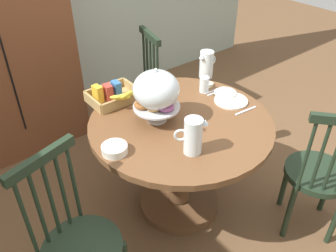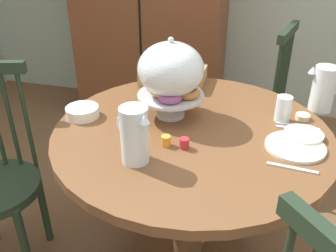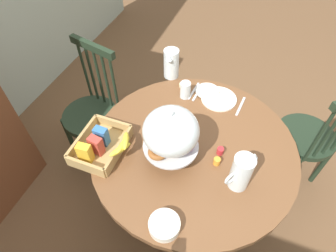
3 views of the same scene
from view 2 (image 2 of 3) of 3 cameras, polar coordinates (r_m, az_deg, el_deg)
dining_table at (r=1.63m, az=3.42°, el=-7.51°), size 1.12×1.12×0.74m
windsor_chair_facing_door at (r=2.35m, az=12.97°, el=2.50°), size 0.42×0.42×0.97m
pastry_stand_with_dome at (r=1.52m, az=0.42°, el=8.14°), size 0.28×0.28×0.34m
orange_juice_pitcher at (r=1.27m, az=-5.16°, el=-1.73°), size 0.16×0.12×0.21m
milk_pitcher at (r=1.76m, az=22.68°, el=5.04°), size 0.18×0.10×0.20m
cereal_basket at (r=1.92m, az=0.44°, el=7.89°), size 0.32×0.30×0.12m
china_plate_large at (r=1.46m, az=18.89°, el=-2.99°), size 0.22×0.22×0.01m
china_plate_small at (r=1.53m, az=20.06°, el=-1.15°), size 0.15×0.15×0.01m
cereal_bowl at (r=1.63m, az=-12.96°, el=2.12°), size 0.14×0.14×0.04m
drinking_glass at (r=1.61m, az=17.23°, el=2.52°), size 0.06×0.06×0.11m
butter_dish at (r=1.67m, az=19.92°, el=1.35°), size 0.06×0.06×0.02m
jam_jar_strawberry at (r=1.37m, az=2.51°, el=-2.66°), size 0.04×0.04×0.04m
jam_jar_apricot at (r=1.39m, az=-0.31°, el=-2.26°), size 0.04×0.04×0.04m
table_knife at (r=1.58m, az=19.20°, el=-0.51°), size 0.17×0.03×0.01m
dinner_fork at (r=1.61m, az=19.27°, el=-0.01°), size 0.17×0.03×0.01m
soup_spoon at (r=1.34m, az=18.47°, el=-6.12°), size 0.17×0.03×0.01m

